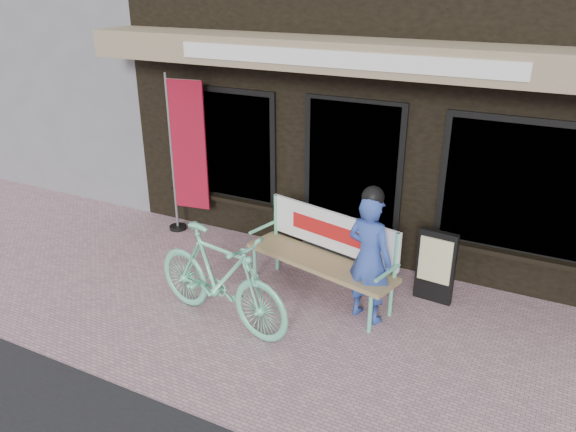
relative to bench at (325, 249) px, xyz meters
The scene contains 7 objects.
ground 1.11m from the bench, 95.79° to the right, with size 70.00×70.00×0.00m, color #B48A94.
storefront 4.69m from the bench, 91.33° to the left, with size 7.00×6.77×6.00m.
bench is the anchor object (origin of this frame).
person 0.69m from the bench, 21.62° to the right, with size 0.62×0.49×1.59m.
bicycle 1.32m from the bench, 126.03° to the right, with size 0.53×1.88×1.13m, color #6ED7AC.
nobori_red 2.72m from the bench, 162.99° to the left, with size 0.70×0.29×2.36m.
menu_stand 1.30m from the bench, 20.81° to the left, with size 0.46×0.13×0.90m.
Camera 1 is at (2.40, -4.56, 3.58)m, focal length 35.00 mm.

